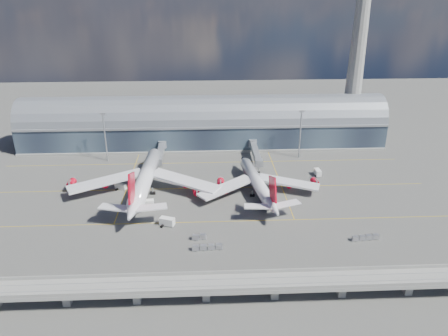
{
  "coord_description": "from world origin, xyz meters",
  "views": [
    {
      "loc": [
        0.31,
        -157.17,
        86.03
      ],
      "look_at": [
        8.31,
        10.0,
        14.0
      ],
      "focal_mm": 35.0,
      "sensor_mm": 36.0,
      "label": 1
    }
  ],
  "objects_px": {
    "control_tower": "(358,49)",
    "cargo_train_0": "(199,237)",
    "service_truck_2": "(144,203)",
    "cargo_train_2": "(365,238)",
    "floodlight_mast_right": "(300,133)",
    "service_truck_5": "(121,187)",
    "airliner_left": "(145,179)",
    "service_truck_4": "(318,172)",
    "service_truck_1": "(167,222)",
    "floodlight_mast_left": "(105,136)",
    "cargo_train_1": "(207,247)",
    "airliner_right": "(258,184)",
    "service_truck_3": "(270,204)"
  },
  "relations": [
    {
      "from": "airliner_right",
      "to": "service_truck_5",
      "type": "bearing_deg",
      "value": 165.04
    },
    {
      "from": "service_truck_2",
      "to": "service_truck_4",
      "type": "distance_m",
      "value": 84.16
    },
    {
      "from": "service_truck_2",
      "to": "service_truck_5",
      "type": "relative_size",
      "value": 1.53
    },
    {
      "from": "service_truck_1",
      "to": "cargo_train_2",
      "type": "bearing_deg",
      "value": -79.32
    },
    {
      "from": "airliner_right",
      "to": "cargo_train_1",
      "type": "height_order",
      "value": "airliner_right"
    },
    {
      "from": "airliner_left",
      "to": "airliner_right",
      "type": "distance_m",
      "value": 49.16
    },
    {
      "from": "service_truck_4",
      "to": "service_truck_2",
      "type": "bearing_deg",
      "value": -163.99
    },
    {
      "from": "floodlight_mast_right",
      "to": "service_truck_5",
      "type": "xyz_separation_m",
      "value": [
        -87.47,
        -34.35,
        -12.35
      ]
    },
    {
      "from": "control_tower",
      "to": "floodlight_mast_left",
      "type": "xyz_separation_m",
      "value": [
        -135.0,
        -28.0,
        -38.0
      ]
    },
    {
      "from": "control_tower",
      "to": "cargo_train_0",
      "type": "xyz_separation_m",
      "value": [
        -87.2,
        -105.23,
        -50.68
      ]
    },
    {
      "from": "floodlight_mast_right",
      "to": "airliner_left",
      "type": "relative_size",
      "value": 0.35
    },
    {
      "from": "floodlight_mast_left",
      "to": "airliner_left",
      "type": "bearing_deg",
      "value": -57.74
    },
    {
      "from": "control_tower",
      "to": "airliner_right",
      "type": "distance_m",
      "value": 104.42
    },
    {
      "from": "airliner_right",
      "to": "service_truck_4",
      "type": "xyz_separation_m",
      "value": [
        31.13,
        18.34,
        -3.35
      ]
    },
    {
      "from": "floodlight_mast_right",
      "to": "cargo_train_1",
      "type": "xyz_separation_m",
      "value": [
        -49.33,
        -83.98,
        -12.69
      ]
    },
    {
      "from": "service_truck_5",
      "to": "control_tower",
      "type": "bearing_deg",
      "value": -39.82
    },
    {
      "from": "cargo_train_0",
      "to": "cargo_train_2",
      "type": "xyz_separation_m",
      "value": [
        59.89,
        -3.21,
        -0.07
      ]
    },
    {
      "from": "airliner_left",
      "to": "cargo_train_0",
      "type": "relative_size",
      "value": 12.92
    },
    {
      "from": "floodlight_mast_right",
      "to": "airliner_left",
      "type": "bearing_deg",
      "value": -153.27
    },
    {
      "from": "service_truck_2",
      "to": "cargo_train_2",
      "type": "distance_m",
      "value": 87.76
    },
    {
      "from": "service_truck_1",
      "to": "cargo_train_2",
      "type": "distance_m",
      "value": 73.36
    },
    {
      "from": "control_tower",
      "to": "service_truck_2",
      "type": "xyz_separation_m",
      "value": [
        -110.15,
        -79.47,
        -50.08
      ]
    },
    {
      "from": "control_tower",
      "to": "airliner_right",
      "type": "relative_size",
      "value": 1.74
    },
    {
      "from": "floodlight_mast_left",
      "to": "cargo_train_2",
      "type": "xyz_separation_m",
      "value": [
        107.69,
        -80.44,
        -12.74
      ]
    },
    {
      "from": "service_truck_2",
      "to": "cargo_train_2",
      "type": "relative_size",
      "value": 0.81
    },
    {
      "from": "floodlight_mast_right",
      "to": "airliner_right",
      "type": "distance_m",
      "value": 50.55
    },
    {
      "from": "airliner_left",
      "to": "service_truck_4",
      "type": "bearing_deg",
      "value": 12.76
    },
    {
      "from": "service_truck_4",
      "to": "floodlight_mast_left",
      "type": "bearing_deg",
      "value": 163.92
    },
    {
      "from": "cargo_train_0",
      "to": "cargo_train_2",
      "type": "height_order",
      "value": "cargo_train_0"
    },
    {
      "from": "control_tower",
      "to": "floodlight_mast_right",
      "type": "distance_m",
      "value": 58.76
    },
    {
      "from": "floodlight_mast_left",
      "to": "service_truck_3",
      "type": "relative_size",
      "value": 4.68
    },
    {
      "from": "service_truck_3",
      "to": "cargo_train_2",
      "type": "xyz_separation_m",
      "value": [
        30.79,
        -25.98,
        -0.43
      ]
    },
    {
      "from": "cargo_train_1",
      "to": "airliner_right",
      "type": "bearing_deg",
      "value": -24.61
    },
    {
      "from": "floodlight_mast_left",
      "to": "cargo_train_1",
      "type": "distance_m",
      "value": 98.9
    },
    {
      "from": "cargo_train_0",
      "to": "service_truck_5",
      "type": "bearing_deg",
      "value": 50.04
    },
    {
      "from": "cargo_train_2",
      "to": "cargo_train_0",
      "type": "bearing_deg",
      "value": 93.72
    },
    {
      "from": "airliner_left",
      "to": "service_truck_5",
      "type": "distance_m",
      "value": 13.23
    },
    {
      "from": "floodlight_mast_right",
      "to": "service_truck_5",
      "type": "distance_m",
      "value": 94.78
    },
    {
      "from": "control_tower",
      "to": "floodlight_mast_left",
      "type": "bearing_deg",
      "value": -168.28
    },
    {
      "from": "service_truck_1",
      "to": "cargo_train_0",
      "type": "bearing_deg",
      "value": -108.84
    },
    {
      "from": "cargo_train_2",
      "to": "control_tower",
      "type": "bearing_deg",
      "value": -7.36
    },
    {
      "from": "control_tower",
      "to": "floodlight_mast_right",
      "type": "xyz_separation_m",
      "value": [
        -35.0,
        -28.0,
        -38.0
      ]
    },
    {
      "from": "floodlight_mast_left",
      "to": "service_truck_5",
      "type": "xyz_separation_m",
      "value": [
        12.53,
        -34.35,
        -12.35
      ]
    },
    {
      "from": "floodlight_mast_left",
      "to": "cargo_train_1",
      "type": "bearing_deg",
      "value": -58.89
    },
    {
      "from": "floodlight_mast_left",
      "to": "service_truck_4",
      "type": "distance_m",
      "value": 107.57
    },
    {
      "from": "floodlight_mast_left",
      "to": "cargo_train_2",
      "type": "bearing_deg",
      "value": -36.76
    },
    {
      "from": "floodlight_mast_right",
      "to": "cargo_train_2",
      "type": "xyz_separation_m",
      "value": [
        7.69,
        -80.44,
        -12.74
      ]
    },
    {
      "from": "service_truck_5",
      "to": "cargo_train_2",
      "type": "bearing_deg",
      "value": -92.64
    },
    {
      "from": "airliner_left",
      "to": "floodlight_mast_left",
      "type": "bearing_deg",
      "value": 124.66
    },
    {
      "from": "control_tower",
      "to": "airliner_left",
      "type": "distance_m",
      "value": 136.86
    }
  ]
}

